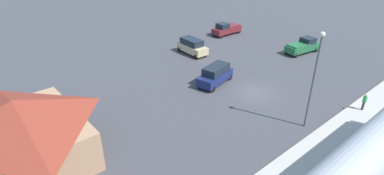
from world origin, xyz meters
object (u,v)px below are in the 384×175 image
(station_building, at_px, (21,131))
(suv_navy, at_px, (215,75))
(pedestrian_on_platform, at_px, (364,101))
(suv_tan, at_px, (192,46))
(pickup_maroon, at_px, (226,29))
(light_pole_near_platform, at_px, (315,71))
(pickup_green, at_px, (303,46))

(station_building, relative_size, suv_navy, 1.95)
(pedestrian_on_platform, bearing_deg, suv_tan, 5.25)
(suv_tan, distance_m, pickup_maroon, 10.83)
(station_building, height_order, pickup_maroon, station_building)
(pedestrian_on_platform, relative_size, pickup_maroon, 0.31)
(suv_tan, bearing_deg, light_pole_near_platform, 168.36)
(station_building, height_order, pickup_green, station_building)
(pickup_green, bearing_deg, suv_navy, 86.58)
(suv_navy, relative_size, light_pole_near_platform, 0.59)
(light_pole_near_platform, bearing_deg, pickup_green, -57.86)
(pedestrian_on_platform, distance_m, suv_navy, 15.28)
(suv_tan, distance_m, pickup_green, 16.05)
(station_building, relative_size, pickup_green, 1.80)
(suv_navy, distance_m, light_pole_near_platform, 12.27)
(station_building, xyz_separation_m, suv_tan, (9.42, -24.61, -1.67))
(pedestrian_on_platform, relative_size, light_pole_near_platform, 0.19)
(light_pole_near_platform, bearing_deg, pedestrian_on_platform, -110.40)
(suv_navy, bearing_deg, station_building, 90.82)
(suv_tan, xyz_separation_m, light_pole_near_platform, (-20.62, 4.25, 4.32))
(station_building, bearing_deg, suv_navy, -89.18)
(suv_navy, height_order, pickup_green, suv_navy)
(pedestrian_on_platform, distance_m, suv_tan, 23.08)
(station_building, relative_size, pedestrian_on_platform, 5.94)
(pedestrian_on_platform, xyz_separation_m, pickup_green, (12.85, -10.33, -0.25))
(station_building, distance_m, pickup_green, 37.10)
(pedestrian_on_platform, relative_size, suv_tan, 0.34)
(pickup_green, bearing_deg, station_building, 88.90)
(pedestrian_on_platform, bearing_deg, light_pole_near_platform, 69.60)
(pedestrian_on_platform, bearing_deg, station_building, 63.08)
(pedestrian_on_platform, xyz_separation_m, suv_tan, (22.98, 2.11, -0.13))
(suv_navy, relative_size, pickup_maroon, 0.96)
(suv_tan, distance_m, light_pole_near_platform, 21.49)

